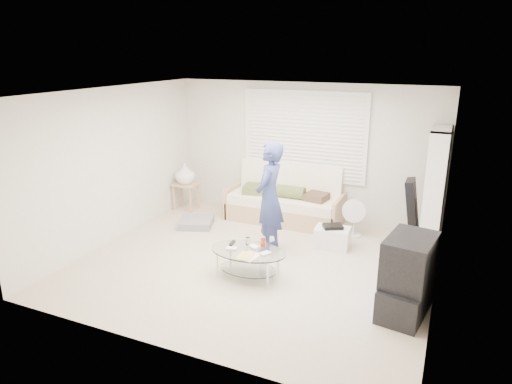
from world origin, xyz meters
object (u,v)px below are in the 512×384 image
at_px(bookshelf, 435,188).
at_px(coffee_table, 248,255).
at_px(tv_unit, 407,277).
at_px(futon_sofa, 285,203).

distance_m(bookshelf, coffee_table, 3.21).
height_order(tv_unit, coffee_table, tv_unit).
bearing_deg(coffee_table, bookshelf, 44.84).
height_order(bookshelf, coffee_table, bookshelf).
distance_m(bookshelf, tv_unit, 2.34).
height_order(futon_sofa, tv_unit, futon_sofa).
height_order(bookshelf, tv_unit, bookshelf).
relative_size(tv_unit, coffee_table, 0.90).
bearing_deg(tv_unit, coffee_table, 178.10).
xyz_separation_m(futon_sofa, coffee_table, (0.31, -2.30, -0.02)).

